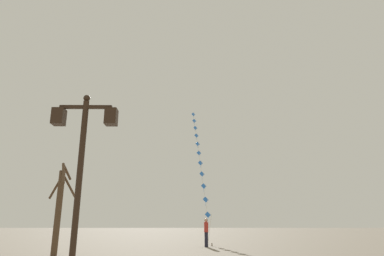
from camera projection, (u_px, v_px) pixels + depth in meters
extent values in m
plane|color=#756B5B|center=(197.00, 249.00, 19.01)|extent=(160.00, 160.00, 0.00)
cylinder|color=black|center=(78.00, 190.00, 7.53)|extent=(0.14, 0.14, 4.30)
sphere|color=black|center=(87.00, 98.00, 8.14)|extent=(0.16, 0.16, 0.16)
cube|color=black|center=(86.00, 107.00, 8.08)|extent=(1.26, 0.08, 0.08)
cube|color=black|center=(59.00, 117.00, 8.00)|extent=(0.28, 0.28, 0.40)
cube|color=beige|center=(59.00, 117.00, 8.00)|extent=(0.19, 0.19, 0.30)
cube|color=black|center=(111.00, 117.00, 8.01)|extent=(0.28, 0.28, 0.40)
cube|color=beige|center=(111.00, 117.00, 8.01)|extent=(0.19, 0.19, 0.30)
cylinder|color=brown|center=(212.00, 245.00, 21.35)|extent=(0.06, 0.06, 0.18)
cylinder|color=silver|center=(210.00, 228.00, 22.51)|extent=(0.16, 1.85, 1.83)
cylinder|color=silver|center=(207.00, 207.00, 24.34)|extent=(0.10, 1.16, 1.14)
cylinder|color=silver|center=(205.00, 193.00, 25.74)|extent=(0.10, 1.16, 1.14)
cylinder|color=silver|center=(203.00, 180.00, 27.15)|extent=(0.10, 1.16, 1.14)
cylinder|color=silver|center=(201.00, 168.00, 28.55)|extent=(0.10, 1.16, 1.14)
cylinder|color=silver|center=(200.00, 158.00, 29.95)|extent=(0.10, 1.16, 1.14)
cylinder|color=silver|center=(198.00, 148.00, 31.36)|extent=(0.10, 1.16, 1.14)
cylinder|color=silver|center=(197.00, 140.00, 32.76)|extent=(0.10, 1.16, 1.14)
cylinder|color=silver|center=(196.00, 132.00, 34.17)|extent=(0.10, 1.16, 1.14)
cylinder|color=silver|center=(195.00, 124.00, 35.57)|extent=(0.10, 1.16, 1.14)
cylinder|color=silver|center=(194.00, 117.00, 36.98)|extent=(0.10, 1.16, 1.14)
cube|color=blue|center=(208.00, 215.00, 23.64)|extent=(0.44, 0.01, 0.44)
cylinder|color=blue|center=(208.00, 219.00, 23.55)|extent=(0.02, 0.02, 0.30)
cube|color=blue|center=(206.00, 200.00, 25.04)|extent=(0.44, 0.02, 0.44)
cylinder|color=blue|center=(206.00, 204.00, 24.95)|extent=(0.02, 0.04, 0.31)
cube|color=blue|center=(204.00, 186.00, 26.44)|extent=(0.44, 0.02, 0.44)
cylinder|color=blue|center=(204.00, 190.00, 26.35)|extent=(0.02, 0.04, 0.31)
cube|color=blue|center=(202.00, 174.00, 27.85)|extent=(0.44, 0.06, 0.44)
cylinder|color=blue|center=(202.00, 178.00, 27.76)|extent=(0.02, 0.04, 0.30)
cube|color=blue|center=(200.00, 163.00, 29.25)|extent=(0.44, 0.03, 0.44)
cylinder|color=blue|center=(200.00, 166.00, 29.17)|extent=(0.02, 0.05, 0.27)
cube|color=blue|center=(199.00, 153.00, 30.66)|extent=(0.44, 0.04, 0.44)
cylinder|color=blue|center=(199.00, 156.00, 30.58)|extent=(0.02, 0.03, 0.21)
cube|color=blue|center=(198.00, 144.00, 32.06)|extent=(0.43, 0.13, 0.44)
cylinder|color=blue|center=(198.00, 147.00, 31.98)|extent=(0.02, 0.03, 0.25)
cube|color=blue|center=(196.00, 136.00, 33.47)|extent=(0.44, 0.03, 0.44)
cylinder|color=blue|center=(196.00, 139.00, 33.38)|extent=(0.02, 0.03, 0.28)
cube|color=blue|center=(195.00, 128.00, 34.87)|extent=(0.43, 0.10, 0.44)
cylinder|color=blue|center=(195.00, 131.00, 34.79)|extent=(0.02, 0.03, 0.25)
cube|color=blue|center=(194.00, 121.00, 36.27)|extent=(0.44, 0.08, 0.44)
cylinder|color=blue|center=(194.00, 124.00, 36.18)|extent=(0.02, 0.06, 0.31)
cube|color=blue|center=(193.00, 114.00, 37.68)|extent=(0.44, 0.03, 0.44)
cylinder|color=blue|center=(193.00, 117.00, 37.59)|extent=(0.02, 0.02, 0.29)
cube|color=#1E1E2D|center=(206.00, 239.00, 20.56)|extent=(0.21, 0.30, 0.90)
cube|color=#B22D26|center=(206.00, 227.00, 20.76)|extent=(0.25, 0.38, 0.60)
sphere|color=tan|center=(206.00, 220.00, 20.88)|extent=(0.22, 0.22, 0.22)
cylinder|color=#B22D26|center=(206.00, 224.00, 21.02)|extent=(0.10, 0.39, 0.50)
cylinder|color=#4C3826|center=(58.00, 212.00, 15.61)|extent=(0.29, 0.29, 3.87)
cylinder|color=#4C3826|center=(63.00, 173.00, 15.71)|extent=(0.55, 0.95, 1.11)
cylinder|color=#4C3826|center=(67.00, 172.00, 16.51)|extent=(0.27, 0.86, 0.73)
cylinder|color=#4C3826|center=(69.00, 185.00, 16.30)|extent=(0.64, 0.83, 1.18)
cylinder|color=#4C3826|center=(56.00, 188.00, 16.12)|extent=(0.78, 0.54, 1.06)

